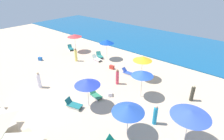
% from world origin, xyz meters
% --- Properties ---
extents(ground_plane, '(60.00, 60.00, 0.00)m').
position_xyz_m(ground_plane, '(0.00, 0.00, 0.00)').
color(ground_plane, beige).
extents(ocean, '(60.00, 14.09, 0.12)m').
position_xyz_m(ocean, '(0.00, 22.95, 0.06)').
color(ocean, '#16578A').
rests_on(ocean, ground_plane).
extents(umbrella_0, '(1.94, 1.94, 2.63)m').
position_xyz_m(umbrella_0, '(5.89, 7.31, 2.39)').
color(umbrella_0, silver).
rests_on(umbrella_0, ground_plane).
extents(umbrella_1, '(2.10, 2.10, 2.59)m').
position_xyz_m(umbrella_1, '(3.31, 3.27, 2.32)').
color(umbrella_1, silver).
rests_on(umbrella_1, ground_plane).
extents(lounge_chair_1_0, '(1.51, 1.00, 0.78)m').
position_xyz_m(lounge_chair_1_0, '(2.52, 2.29, 0.29)').
color(lounge_chair_1_0, silver).
rests_on(lounge_chair_1_0, ground_plane).
extents(lounge_chair_1_1, '(1.37, 0.77, 0.66)m').
position_xyz_m(lounge_chair_1_1, '(2.87, 4.51, 0.25)').
color(lounge_chair_1_1, silver).
rests_on(lounge_chair_1_1, ground_plane).
extents(umbrella_2, '(2.04, 2.04, 2.59)m').
position_xyz_m(umbrella_2, '(-7.60, 10.84, 2.40)').
color(umbrella_2, silver).
rests_on(umbrella_2, ground_plane).
extents(lounge_chair_2_0, '(1.48, 1.09, 0.69)m').
position_xyz_m(lounge_chair_2_0, '(-8.80, 10.80, 0.25)').
color(lounge_chair_2_0, silver).
rests_on(lounge_chair_2_0, ground_plane).
extents(umbrella_3, '(1.97, 1.97, 2.63)m').
position_xyz_m(umbrella_3, '(4.16, 10.10, 2.39)').
color(umbrella_3, silver).
rests_on(umbrella_3, ground_plane).
extents(lounge_chair_3_0, '(1.56, 0.64, 0.73)m').
position_xyz_m(lounge_chair_3_0, '(2.58, 9.94, 0.27)').
color(lounge_chair_3_0, silver).
rests_on(lounge_chair_3_0, ground_plane).
extents(umbrella_4, '(2.20, 2.20, 2.41)m').
position_xyz_m(umbrella_4, '(7.61, 2.90, 2.15)').
color(umbrella_4, silver).
rests_on(umbrella_4, ground_plane).
extents(umbrella_5, '(1.88, 1.88, 2.67)m').
position_xyz_m(umbrella_5, '(-2.25, 11.74, 2.42)').
color(umbrella_5, silver).
rests_on(umbrella_5, ground_plane).
extents(lounge_chair_5_0, '(1.36, 0.66, 0.73)m').
position_xyz_m(lounge_chair_5_0, '(-2.94, 10.46, 0.27)').
color(lounge_chair_5_0, silver).
rests_on(lounge_chair_5_0, ground_plane).
extents(lounge_chair_5_1, '(1.49, 1.21, 0.73)m').
position_xyz_m(lounge_chair_5_1, '(-3.32, 11.42, 0.29)').
color(lounge_chair_5_1, silver).
rests_on(lounge_chair_5_1, ground_plane).
extents(umbrella_6, '(2.43, 2.43, 2.63)m').
position_xyz_m(umbrella_6, '(10.94, 4.67, 2.44)').
color(umbrella_6, silver).
rests_on(umbrella_6, ground_plane).
extents(beachgoer_0, '(0.47, 0.47, 1.69)m').
position_xyz_m(beachgoer_0, '(-2.53, 2.13, 0.79)').
color(beachgoer_0, white).
rests_on(beachgoer_0, ground_plane).
extents(beachgoer_1, '(0.35, 0.35, 1.66)m').
position_xyz_m(beachgoer_1, '(8.58, 4.98, 0.78)').
color(beachgoer_1, '#2193C5').
rests_on(beachgoer_1, ground_plane).
extents(beachgoer_2, '(0.34, 0.34, 1.64)m').
position_xyz_m(beachgoer_2, '(2.86, 7.64, 0.78)').
color(beachgoer_2, '#DF445C').
rests_on(beachgoer_2, ground_plane).
extents(beachgoer_3, '(0.47, 0.47, 1.74)m').
position_xyz_m(beachgoer_3, '(-4.85, 8.65, 0.82)').
color(beachgoer_3, '#F9E46C').
rests_on(beachgoer_3, ground_plane).
extents(beachgoer_4, '(0.45, 0.45, 1.57)m').
position_xyz_m(beachgoer_4, '(9.62, 9.69, 0.73)').
color(beachgoer_4, '#38362C').
rests_on(beachgoer_4, ground_plane).
extents(cooler_box_0, '(0.66, 0.65, 0.34)m').
position_xyz_m(cooler_box_0, '(3.65, 5.60, 0.17)').
color(cooler_box_0, white).
rests_on(cooler_box_0, ground_plane).
extents(cooler_box_1, '(0.55, 0.49, 0.44)m').
position_xyz_m(cooler_box_1, '(-8.61, 5.68, 0.22)').
color(cooler_box_1, blue).
rests_on(cooler_box_1, ground_plane).
extents(cooler_box_2, '(0.60, 0.39, 0.44)m').
position_xyz_m(cooler_box_2, '(0.18, 9.91, 0.22)').
color(cooler_box_2, red).
rests_on(cooler_box_2, ground_plane).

